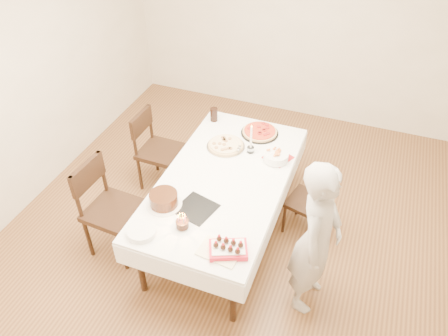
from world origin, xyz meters
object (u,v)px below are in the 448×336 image
(pizza_pepperoni, at_px, (260,132))
(cola_glass, at_px, (214,115))
(chair_right_savory, at_px, (307,202))
(taper_candle, at_px, (251,139))
(chair_left_dessert, at_px, (114,211))
(person, at_px, (316,240))
(dining_table, at_px, (224,206))
(layer_cake, at_px, (164,199))
(chair_left_savory, at_px, (160,151))
(pasta_bowl, at_px, (276,157))
(pizza_white, at_px, (226,145))
(strawberry_box, at_px, (228,249))
(birthday_cake, at_px, (182,221))

(pizza_pepperoni, relative_size, cola_glass, 2.61)
(chair_right_savory, distance_m, pizza_pepperoni, 0.92)
(taper_candle, bearing_deg, chair_left_dessert, -134.43)
(person, bearing_deg, dining_table, 69.63)
(chair_left_dessert, distance_m, taper_candle, 1.51)
(chair_left_dessert, relative_size, layer_cake, 3.21)
(chair_right_savory, relative_size, cola_glass, 5.08)
(chair_left_savory, bearing_deg, pasta_bowl, 179.82)
(pizza_white, xyz_separation_m, taper_candle, (0.27, 0.01, 0.15))
(chair_left_savory, relative_size, taper_candle, 2.79)
(chair_left_dessert, distance_m, pizza_white, 1.30)
(chair_left_dessert, bearing_deg, pasta_bowl, -138.77)
(dining_table, xyz_separation_m, person, (0.98, -0.47, 0.40))
(pizza_white, height_order, pasta_bowl, pasta_bowl)
(person, distance_m, layer_cake, 1.36)
(chair_left_savory, height_order, chair_left_dessert, chair_left_dessert)
(pizza_white, relative_size, layer_cake, 1.25)
(chair_right_savory, height_order, layer_cake, layer_cake)
(taper_candle, bearing_deg, layer_cake, -115.70)
(chair_left_dessert, xyz_separation_m, pasta_bowl, (1.30, 1.00, 0.28))
(person, relative_size, strawberry_box, 5.11)
(chair_right_savory, height_order, taper_candle, taper_candle)
(chair_right_savory, height_order, pasta_bowl, pasta_bowl)
(pizza_white, bearing_deg, chair_right_savory, -8.17)
(cola_glass, bearing_deg, person, -43.24)
(chair_left_dessert, distance_m, pizza_pepperoni, 1.74)
(person, distance_m, taper_candle, 1.29)
(chair_left_savory, xyz_separation_m, strawberry_box, (1.30, -1.29, 0.31))
(person, xyz_separation_m, pizza_white, (-1.14, 0.93, 0.00))
(cola_glass, relative_size, strawberry_box, 0.52)
(chair_left_dessert, distance_m, layer_cake, 0.62)
(pizza_pepperoni, bearing_deg, layer_cake, -109.26)
(chair_right_savory, height_order, pizza_pepperoni, pizza_pepperoni)
(pizza_pepperoni, height_order, strawberry_box, strawberry_box)
(cola_glass, bearing_deg, strawberry_box, -64.79)
(dining_table, distance_m, chair_left_savory, 1.06)
(pizza_white, bearing_deg, pasta_bowl, -3.15)
(birthday_cake, bearing_deg, pasta_bowl, 66.86)
(layer_cake, bearing_deg, pasta_bowl, 51.72)
(pizza_white, height_order, pizza_pepperoni, same)
(strawberry_box, bearing_deg, cola_glass, 115.21)
(birthday_cake, xyz_separation_m, strawberry_box, (0.45, -0.11, -0.04))
(pizza_pepperoni, height_order, birthday_cake, birthday_cake)
(chair_right_savory, height_order, chair_left_dessert, chair_left_dessert)
(pizza_white, xyz_separation_m, cola_glass, (-0.30, 0.42, 0.06))
(strawberry_box, bearing_deg, pizza_white, 111.40)
(cola_glass, bearing_deg, layer_cake, -86.49)
(pizza_pepperoni, bearing_deg, strawberry_box, -81.45)
(chair_left_savory, bearing_deg, taper_candle, -178.49)
(cola_glass, distance_m, layer_cake, 1.41)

